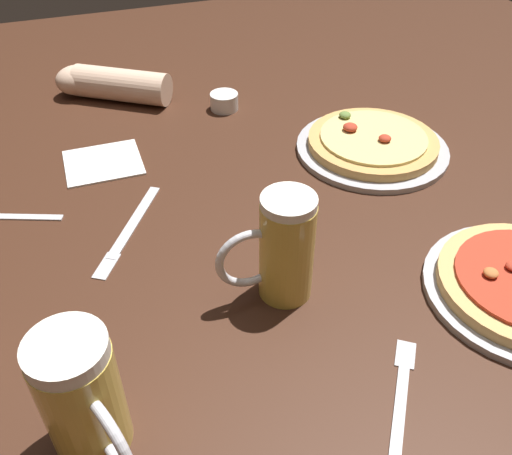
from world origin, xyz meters
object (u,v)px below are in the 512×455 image
object	(u,v)px
ramekin_butter	(224,101)
fork_spare	(400,408)
napkin_folded	(103,162)
knife_right	(129,229)
diner_arm	(108,83)
pizza_plate_far	(372,144)
beer_mug_dark	(281,249)
beer_mug_amber	(83,398)

from	to	relation	value
ramekin_butter	fork_spare	xyz separation A→B (m)	(-0.02, -0.81, -0.02)
ramekin_butter	napkin_folded	distance (m)	0.32
knife_right	diner_arm	size ratio (longest dim) A/B	0.85
napkin_folded	diner_arm	world-z (taller)	diner_arm
pizza_plate_far	fork_spare	distance (m)	0.60
beer_mug_dark	napkin_folded	world-z (taller)	beer_mug_dark
knife_right	fork_spare	size ratio (longest dim) A/B	1.12
beer_mug_amber	napkin_folded	xyz separation A→B (m)	(0.08, 0.59, -0.08)
pizza_plate_far	fork_spare	world-z (taller)	pizza_plate_far
knife_right	diner_arm	distance (m)	0.51
diner_arm	pizza_plate_far	bearing A→B (deg)	-41.41
knife_right	beer_mug_amber	bearing A→B (deg)	-104.87
beer_mug_dark	ramekin_butter	size ratio (longest dim) A/B	2.72
fork_spare	pizza_plate_far	bearing A→B (deg)	64.99
pizza_plate_far	knife_right	world-z (taller)	pizza_plate_far
napkin_folded	fork_spare	xyz separation A→B (m)	(0.27, -0.67, -0.00)
pizza_plate_far	fork_spare	size ratio (longest dim) A/B	1.57
beer_mug_amber	ramekin_butter	size ratio (longest dim) A/B	2.71
pizza_plate_far	beer_mug_amber	size ratio (longest dim) A/B	1.79
ramekin_butter	fork_spare	distance (m)	0.81
fork_spare	diner_arm	xyz separation A→B (m)	(-0.22, 0.95, 0.03)
pizza_plate_far	napkin_folded	distance (m)	0.54
knife_right	pizza_plate_far	bearing A→B (deg)	10.06
beer_mug_dark	fork_spare	distance (m)	0.26
fork_spare	diner_arm	size ratio (longest dim) A/B	0.76
ramekin_butter	fork_spare	world-z (taller)	ramekin_butter
knife_right	fork_spare	bearing A→B (deg)	-60.39
beer_mug_amber	pizza_plate_far	bearing A→B (deg)	37.20
beer_mug_dark	diner_arm	distance (m)	0.74
beer_mug_amber	diner_arm	size ratio (longest dim) A/B	0.67
knife_right	fork_spare	xyz separation A→B (m)	(0.26, -0.45, -0.00)
pizza_plate_far	beer_mug_dark	size ratio (longest dim) A/B	1.78
fork_spare	ramekin_butter	bearing A→B (deg)	88.44
beer_mug_amber	fork_spare	distance (m)	0.37
beer_mug_dark	napkin_folded	bearing A→B (deg)	114.74
pizza_plate_far	ramekin_butter	world-z (taller)	pizza_plate_far
pizza_plate_far	napkin_folded	xyz separation A→B (m)	(-0.52, 0.13, -0.01)
napkin_folded	diner_arm	distance (m)	0.29
beer_mug_dark	diner_arm	xyz separation A→B (m)	(-0.15, 0.72, -0.05)
knife_right	ramekin_butter	bearing A→B (deg)	52.57
ramekin_butter	knife_right	world-z (taller)	ramekin_butter
beer_mug_dark	beer_mug_amber	size ratio (longest dim) A/B	1.00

